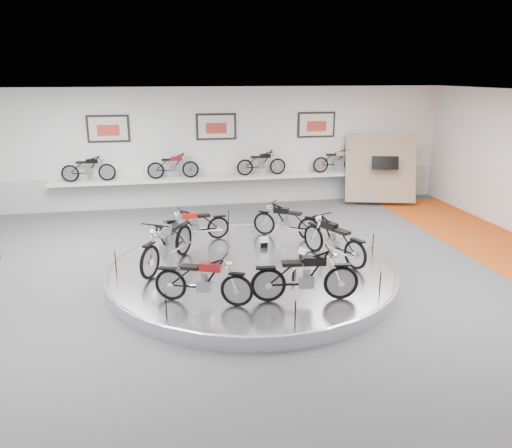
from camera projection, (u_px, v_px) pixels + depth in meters
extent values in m
plane|color=#4E4E50|center=(255.00, 283.00, 10.95)|extent=(16.00, 16.00, 0.00)
plane|color=white|center=(254.00, 95.00, 9.79)|extent=(16.00, 16.00, 0.00)
plane|color=silver|center=(217.00, 147.00, 16.95)|extent=(16.00, 0.00, 16.00)
plane|color=silver|center=(424.00, 405.00, 3.79)|extent=(16.00, 0.00, 16.00)
cube|color=#BCBCBA|center=(218.00, 189.00, 17.35)|extent=(15.68, 0.04, 1.10)
cylinder|color=silver|center=(252.00, 272.00, 11.19)|extent=(6.40, 6.40, 0.30)
torus|color=#B2B2BA|center=(252.00, 267.00, 11.15)|extent=(6.40, 6.40, 0.10)
cube|color=silver|center=(218.00, 178.00, 16.96)|extent=(11.00, 0.55, 0.10)
cube|color=beige|center=(108.00, 129.00, 16.08)|extent=(1.35, 0.06, 0.88)
cube|color=beige|center=(216.00, 127.00, 16.71)|extent=(1.35, 0.06, 0.88)
cube|color=beige|center=(316.00, 125.00, 17.34)|extent=(1.35, 0.06, 0.88)
cube|color=#9C8268|center=(380.00, 168.00, 17.33)|extent=(2.56, 1.52, 2.30)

